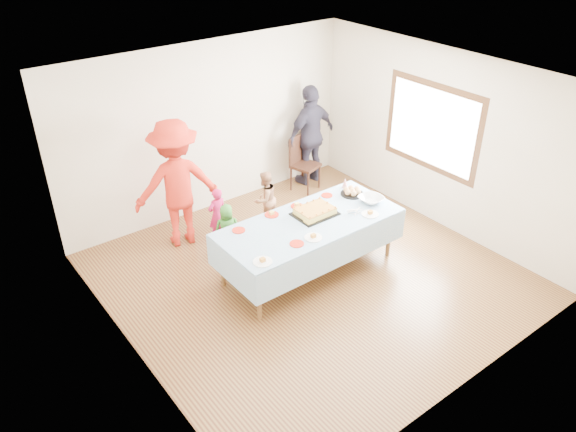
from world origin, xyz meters
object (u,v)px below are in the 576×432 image
at_px(party_table, 310,225).
at_px(birthday_cake, 315,211).
at_px(dining_chair, 302,160).
at_px(adult_left, 177,184).

bearing_deg(party_table, birthday_cake, 29.78).
bearing_deg(birthday_cake, party_table, -150.22).
height_order(party_table, birthday_cake, birthday_cake).
xyz_separation_m(party_table, dining_chair, (1.45, 1.98, -0.19)).
height_order(birthday_cake, dining_chair, dining_chair).
relative_size(dining_chair, adult_left, 0.50).
bearing_deg(dining_chair, party_table, -143.71).
bearing_deg(adult_left, party_table, 134.60).
relative_size(birthday_cake, dining_chair, 0.59).
xyz_separation_m(party_table, birthday_cake, (0.17, 0.10, 0.10)).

